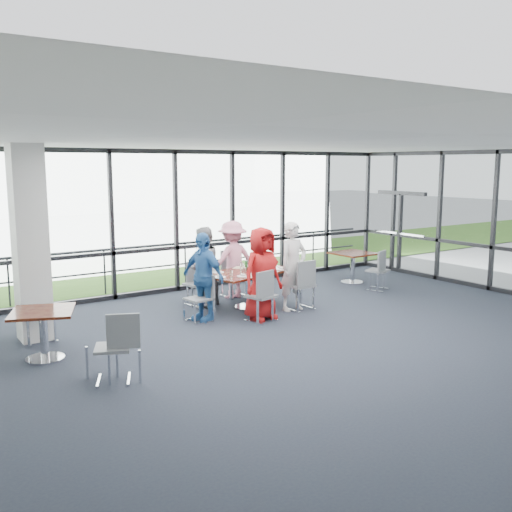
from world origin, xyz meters
TOP-DOWN VIEW (x-y plane):
  - floor at (0.00, 0.00)m, footprint 12.00×10.00m
  - ceiling at (0.00, 0.00)m, footprint 12.00×10.00m
  - curtain_wall_back at (0.00, 5.00)m, footprint 12.00×0.10m
  - exit_door at (6.00, 3.75)m, footprint 0.12×1.60m
  - structural_column at (-3.60, 3.00)m, footprint 0.50×0.50m
  - apron at (0.00, 10.00)m, footprint 80.00×70.00m
  - grass_strip at (0.00, 8.00)m, footprint 80.00×5.00m
  - hangar_main at (4.00, 32.00)m, footprint 24.00×10.00m
  - guard_rail at (0.00, 5.60)m, footprint 12.00×0.06m
  - main_table at (0.47, 2.77)m, footprint 2.06×1.45m
  - side_table_left at (-3.74, 1.86)m, footprint 1.13×1.13m
  - side_table_right at (3.95, 3.39)m, footprint 0.93×0.93m
  - diner_near_left at (0.22, 1.92)m, footprint 0.91×0.66m
  - diner_near_right at (1.12, 2.12)m, footprint 0.68×0.52m
  - diner_far_left at (-0.23, 3.34)m, footprint 0.93×0.80m
  - diner_far_right at (0.68, 3.69)m, footprint 1.11×0.62m
  - diner_end at (-0.73, 2.45)m, footprint 0.79×1.08m
  - chair_main_nl at (0.11, 1.78)m, footprint 0.56×0.56m
  - chair_main_nr at (1.25, 2.07)m, footprint 0.50×0.50m
  - chair_main_fl at (-0.26, 3.59)m, footprint 0.50×0.50m
  - chair_main_fr at (0.76, 3.76)m, footprint 0.52×0.52m
  - chair_main_end at (-0.84, 2.42)m, footprint 0.46×0.46m
  - chair_spare_la at (-3.20, 0.46)m, footprint 0.60×0.60m
  - chair_spare_lb at (-3.58, 2.83)m, footprint 0.50×0.50m
  - chair_spare_r at (3.84, 2.45)m, footprint 0.59×0.59m
  - plate_nl at (0.09, 2.35)m, footprint 0.25×0.25m
  - plate_nr at (1.13, 2.55)m, footprint 0.25×0.25m
  - plate_fl at (-0.10, 2.97)m, footprint 0.24×0.24m
  - plate_fr at (0.86, 3.23)m, footprint 0.27×0.27m
  - plate_end at (-0.33, 2.52)m, footprint 0.24×0.24m
  - tumbler_a at (0.24, 2.53)m, footprint 0.07×0.07m
  - tumbler_b at (0.75, 2.66)m, footprint 0.08×0.08m
  - tumbler_c at (0.45, 2.96)m, footprint 0.08×0.08m
  - tumbler_d at (-0.12, 2.43)m, footprint 0.07×0.07m
  - menu_a at (0.40, 2.28)m, footprint 0.37×0.34m
  - menu_b at (1.32, 2.65)m, footprint 0.38×0.31m
  - menu_c at (0.54, 3.21)m, footprint 0.36×0.35m
  - condiment_caddy at (0.55, 2.81)m, footprint 0.10×0.07m
  - ketchup_bottle at (0.52, 2.77)m, footprint 0.06×0.06m
  - green_bottle at (0.50, 2.87)m, footprint 0.05×0.05m

SIDE VIEW (x-z plane):
  - apron at x=0.00m, z-range -0.03..-0.01m
  - floor at x=0.00m, z-range -0.02..0.00m
  - grass_strip at x=0.00m, z-range 0.01..0.01m
  - chair_main_end at x=-0.84m, z-range 0.00..0.85m
  - chair_main_fl at x=-0.26m, z-range 0.00..0.86m
  - chair_spare_r at x=3.84m, z-range 0.00..0.92m
  - chair_spare_la at x=-3.20m, z-range 0.00..0.93m
  - chair_main_nl at x=0.11m, z-range 0.00..0.95m
  - chair_main_fr at x=0.76m, z-range 0.00..0.98m
  - chair_spare_lb at x=-3.58m, z-range 0.00..0.98m
  - chair_main_nr at x=1.25m, z-range 0.00..0.98m
  - guard_rail at x=0.00m, z-range 0.47..0.53m
  - main_table at x=0.47m, z-range 0.25..1.00m
  - side_table_left at x=-3.74m, z-range 0.26..1.01m
  - side_table_right at x=3.95m, z-range 0.27..1.02m
  - menu_a at x=0.40m, z-range 0.75..0.75m
  - menu_b at x=1.32m, z-range 0.75..0.75m
  - menu_c at x=0.54m, z-range 0.75..0.75m
  - plate_nl at x=0.09m, z-range 0.75..0.76m
  - plate_nr at x=1.13m, z-range 0.75..0.76m
  - plate_fl at x=-0.10m, z-range 0.75..0.76m
  - plate_fr at x=0.86m, z-range 0.75..0.76m
  - plate_end at x=-0.33m, z-range 0.75..0.76m
  - condiment_caddy at x=0.55m, z-range 0.75..0.79m
  - tumbler_a at x=0.24m, z-range 0.75..0.88m
  - diner_far_left at x=-0.23m, z-range 0.00..1.63m
  - tumbler_d at x=-0.12m, z-range 0.75..0.89m
  - diner_end at x=-0.73m, z-range 0.00..1.65m
  - tumbler_c at x=0.45m, z-range 0.75..0.90m
  - tumbler_b at x=0.75m, z-range 0.75..0.90m
  - diner_far_right at x=0.68m, z-range 0.00..1.67m
  - ketchup_bottle at x=0.52m, z-range 0.75..0.93m
  - green_bottle at x=0.50m, z-range 0.75..0.95m
  - diner_near_left at x=0.22m, z-range 0.00..1.73m
  - diner_near_right at x=1.12m, z-range 0.00..1.76m
  - exit_door at x=6.00m, z-range 0.00..2.10m
  - curtain_wall_back at x=0.00m, z-range 0.00..3.20m
  - structural_column at x=-3.60m, z-range 0.00..3.20m
  - hangar_main at x=4.00m, z-range 0.00..6.00m
  - ceiling at x=0.00m, z-range 3.18..3.22m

